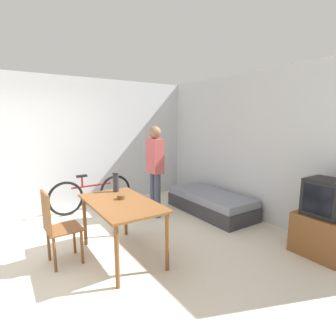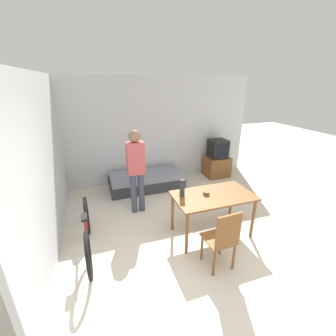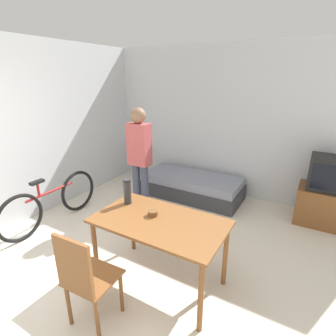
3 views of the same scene
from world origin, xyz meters
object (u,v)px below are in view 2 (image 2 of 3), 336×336
Objects in this scene: person_standing at (136,166)px; wooden_chair at (223,238)px; bicycle at (87,232)px; dining_table at (213,200)px; thermos_flask at (182,187)px; daybed at (146,180)px; mate_bowl at (206,193)px; tv at (217,160)px.

wooden_chair is at bearing -67.24° from person_standing.
bicycle is (-1.79, 1.00, -0.19)m from wooden_chair.
thermos_flask is at bearing 164.88° from dining_table.
person_standing reaches higher than wooden_chair.
wooden_chair is 1.02m from thermos_flask.
person_standing is at bearing 112.76° from wooden_chair.
thermos_flask reaches higher than daybed.
person_standing is at bearing 131.21° from mate_bowl.
dining_table is at bearing -73.41° from daybed.
wooden_chair is at bearing -109.03° from dining_table.
thermos_flask is at bearing -132.10° from tv.
person_standing is at bearing 133.12° from dining_table.
bicycle is at bearing 174.72° from mate_bowl.
tv is (2.09, 0.13, 0.26)m from daybed.
daybed is 1.38m from person_standing.
mate_bowl is (0.40, -0.09, -0.13)m from thermos_flask.
tv is 2.72m from dining_table.
thermos_flask is (0.14, -2.04, 0.73)m from daybed.
daybed is at bearing 93.81° from thermos_flask.
thermos_flask is 0.43m from mate_bowl.
mate_bowl is at bearing -75.82° from daybed.
mate_bowl reaches higher than dining_table.
thermos_flask is 2.82× the size of mate_bowl.
person_standing is (-2.52, -1.15, 0.55)m from tv.
mate_bowl is (-0.11, 0.05, 0.12)m from dining_table.
dining_table is 1.39× the size of wooden_chair.
dining_table is 1.60m from person_standing.
tv is 3.52m from wooden_chair.
tv reaches higher than wooden_chair.
daybed is 1.36× the size of dining_table.
daybed is 2.41m from bicycle.
daybed is at bearing 106.59° from dining_table.
person_standing is (-0.43, -1.03, 0.81)m from daybed.
dining_table is (0.65, -2.17, 0.48)m from daybed.
wooden_chair is 0.88m from mate_bowl.
person_standing reaches higher than bicycle.
tv is at bearing 47.90° from thermos_flask.
wooden_chair is at bearing -75.01° from thermos_flask.
dining_table is 0.17m from mate_bowl.
daybed is at bearing 54.04° from bicycle.
person_standing is (-1.07, 1.15, 0.33)m from dining_table.
wooden_chair reaches higher than bicycle.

